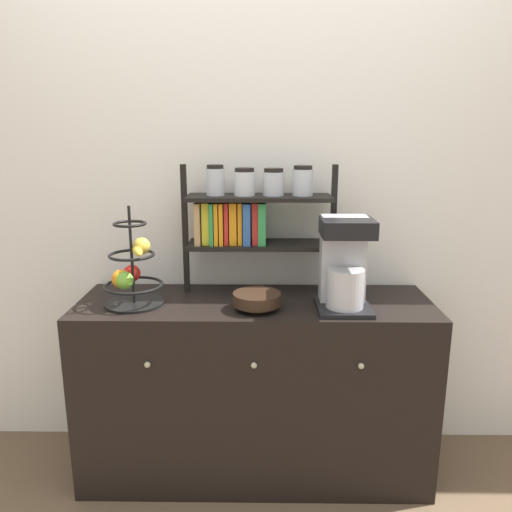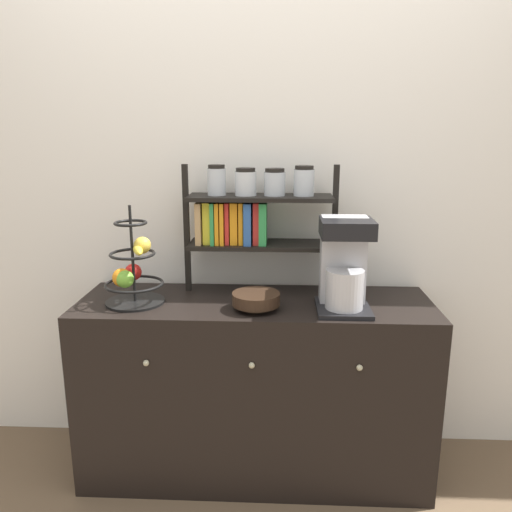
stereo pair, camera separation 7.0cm
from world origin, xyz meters
The scene contains 7 objects.
ground_plane centered at (0.00, 0.00, 0.00)m, with size 12.00×12.00×0.00m, color brown.
wall_back centered at (0.00, 0.52, 1.30)m, with size 7.00×0.05×2.60m, color silver.
sideboard centered at (0.00, 0.24, 0.40)m, with size 1.50×0.49×0.80m.
coffee_maker centered at (0.36, 0.17, 0.99)m, with size 0.21×0.24×0.37m.
fruit_stand centered at (-0.50, 0.19, 0.94)m, with size 0.24×0.24×0.41m.
wooden_bowl centered at (0.01, 0.14, 0.84)m, with size 0.19×0.19×0.07m.
shelf_hutch centered at (-0.03, 0.38, 1.16)m, with size 0.67×0.20×0.56m.
Camera 1 is at (0.03, -1.77, 1.50)m, focal length 35.00 mm.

